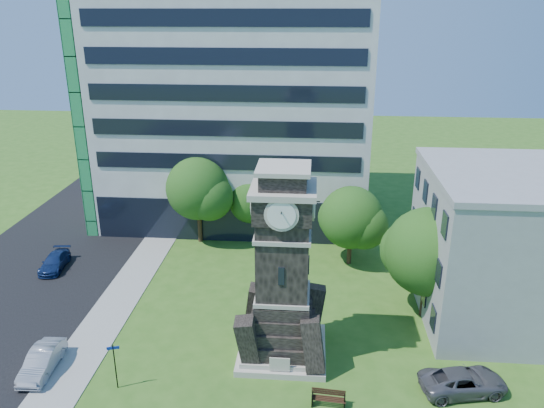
# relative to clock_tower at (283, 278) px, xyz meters

# --- Properties ---
(ground) EXTENTS (160.00, 160.00, 0.00)m
(ground) POSITION_rel_clock_tower_xyz_m (-3.00, -2.00, -5.28)
(ground) COLOR #315E1A
(ground) RESTS_ON ground
(sidewalk) EXTENTS (3.00, 70.00, 0.06)m
(sidewalk) POSITION_rel_clock_tower_xyz_m (-12.50, 3.00, -5.25)
(sidewalk) COLOR gray
(sidewalk) RESTS_ON ground
(clock_tower) EXTENTS (5.40, 5.40, 12.22)m
(clock_tower) POSITION_rel_clock_tower_xyz_m (0.00, 0.00, 0.00)
(clock_tower) COLOR #B6B09F
(clock_tower) RESTS_ON ground
(office_tall) EXTENTS (26.20, 15.11, 28.60)m
(office_tall) POSITION_rel_clock_tower_xyz_m (-6.20, 23.84, 8.94)
(office_tall) COLOR silver
(office_tall) RESTS_ON ground
(office_low) EXTENTS (15.20, 12.20, 10.40)m
(office_low) POSITION_rel_clock_tower_xyz_m (16.97, 6.00, -0.07)
(office_low) COLOR #929598
(office_low) RESTS_ON ground
(car_street_mid) EXTENTS (1.68, 4.24, 1.37)m
(car_street_mid) POSITION_rel_clock_tower_xyz_m (-14.14, -3.00, -4.59)
(car_street_mid) COLOR #93959A
(car_street_mid) RESTS_ON ground
(car_street_north) EXTENTS (2.13, 4.30, 1.20)m
(car_street_north) POSITION_rel_clock_tower_xyz_m (-19.54, 9.80, -4.68)
(car_street_north) COLOR #12234F
(car_street_north) RESTS_ON ground
(car_east_lot) EXTENTS (5.24, 3.19, 1.36)m
(car_east_lot) POSITION_rel_clock_tower_xyz_m (10.40, -2.82, -4.60)
(car_east_lot) COLOR #515055
(car_east_lot) RESTS_ON ground
(park_bench) EXTENTS (1.85, 0.49, 0.96)m
(park_bench) POSITION_rel_clock_tower_xyz_m (2.81, -4.54, -4.77)
(park_bench) COLOR black
(park_bench) RESTS_ON ground
(street_sign) EXTENTS (0.69, 0.07, 2.87)m
(street_sign) POSITION_rel_clock_tower_xyz_m (-9.18, -4.09, -3.49)
(street_sign) COLOR black
(street_sign) RESTS_ON ground
(tree_nw) EXTENTS (6.25, 5.69, 8.02)m
(tree_nw) POSITION_rel_clock_tower_xyz_m (-8.56, 16.17, -0.31)
(tree_nw) COLOR #332114
(tree_nw) RESTS_ON ground
(tree_nc) EXTENTS (4.82, 4.38, 5.89)m
(tree_nc) POSITION_rel_clock_tower_xyz_m (-3.95, 17.56, -1.73)
(tree_nc) COLOR #332114
(tree_nc) RESTS_ON ground
(tree_ne) EXTENTS (5.73, 5.21, 6.78)m
(tree_ne) POSITION_rel_clock_tower_xyz_m (4.93, 12.77, -1.27)
(tree_ne) COLOR #332114
(tree_ne) RESTS_ON ground
(tree_east) EXTENTS (6.68, 6.07, 7.96)m
(tree_east) POSITION_rel_clock_tower_xyz_m (9.67, 5.11, -0.55)
(tree_east) COLOR #332114
(tree_east) RESTS_ON ground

